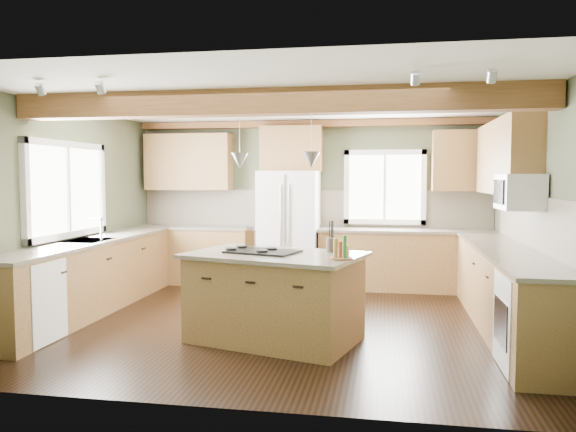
# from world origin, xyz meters

# --- Properties ---
(floor) EXTENTS (5.60, 5.60, 0.00)m
(floor) POSITION_xyz_m (0.00, 0.00, 0.00)
(floor) COLOR black
(floor) RESTS_ON ground
(ceiling) EXTENTS (5.60, 5.60, 0.00)m
(ceiling) POSITION_xyz_m (0.00, 0.00, 2.60)
(ceiling) COLOR silver
(ceiling) RESTS_ON wall_back
(wall_back) EXTENTS (5.60, 0.00, 5.60)m
(wall_back) POSITION_xyz_m (0.00, 2.50, 1.30)
(wall_back) COLOR #4C5139
(wall_back) RESTS_ON ground
(wall_left) EXTENTS (0.00, 5.00, 5.00)m
(wall_left) POSITION_xyz_m (-2.80, 0.00, 1.30)
(wall_left) COLOR #4C5139
(wall_left) RESTS_ON ground
(wall_right) EXTENTS (0.00, 5.00, 5.00)m
(wall_right) POSITION_xyz_m (2.80, 0.00, 1.30)
(wall_right) COLOR #4C5139
(wall_right) RESTS_ON ground
(ceiling_beam) EXTENTS (5.55, 0.26, 0.26)m
(ceiling_beam) POSITION_xyz_m (0.00, -0.73, 2.47)
(ceiling_beam) COLOR #502E17
(ceiling_beam) RESTS_ON ceiling
(soffit_trim) EXTENTS (5.55, 0.20, 0.10)m
(soffit_trim) POSITION_xyz_m (0.00, 2.40, 2.54)
(soffit_trim) COLOR #502E17
(soffit_trim) RESTS_ON ceiling
(backsplash_back) EXTENTS (5.58, 0.03, 0.58)m
(backsplash_back) POSITION_xyz_m (0.00, 2.48, 1.21)
(backsplash_back) COLOR brown
(backsplash_back) RESTS_ON wall_back
(backsplash_right) EXTENTS (0.03, 3.70, 0.58)m
(backsplash_right) POSITION_xyz_m (2.78, 0.05, 1.21)
(backsplash_right) COLOR brown
(backsplash_right) RESTS_ON wall_right
(base_cab_back_left) EXTENTS (2.02, 0.60, 0.88)m
(base_cab_back_left) POSITION_xyz_m (-1.79, 2.20, 0.44)
(base_cab_back_left) COLOR brown
(base_cab_back_left) RESTS_ON floor
(counter_back_left) EXTENTS (2.06, 0.64, 0.04)m
(counter_back_left) POSITION_xyz_m (-1.79, 2.20, 0.90)
(counter_back_left) COLOR #443B32
(counter_back_left) RESTS_ON base_cab_back_left
(base_cab_back_right) EXTENTS (2.62, 0.60, 0.88)m
(base_cab_back_right) POSITION_xyz_m (1.49, 2.20, 0.44)
(base_cab_back_right) COLOR brown
(base_cab_back_right) RESTS_ON floor
(counter_back_right) EXTENTS (2.66, 0.64, 0.04)m
(counter_back_right) POSITION_xyz_m (1.49, 2.20, 0.90)
(counter_back_right) COLOR #443B32
(counter_back_right) RESTS_ON base_cab_back_right
(base_cab_left) EXTENTS (0.60, 3.70, 0.88)m
(base_cab_left) POSITION_xyz_m (-2.50, 0.05, 0.44)
(base_cab_left) COLOR brown
(base_cab_left) RESTS_ON floor
(counter_left) EXTENTS (0.64, 3.74, 0.04)m
(counter_left) POSITION_xyz_m (-2.50, 0.05, 0.90)
(counter_left) COLOR #443B32
(counter_left) RESTS_ON base_cab_left
(base_cab_right) EXTENTS (0.60, 3.70, 0.88)m
(base_cab_right) POSITION_xyz_m (2.50, 0.05, 0.44)
(base_cab_right) COLOR brown
(base_cab_right) RESTS_ON floor
(counter_right) EXTENTS (0.64, 3.74, 0.04)m
(counter_right) POSITION_xyz_m (2.50, 0.05, 0.90)
(counter_right) COLOR #443B32
(counter_right) RESTS_ON base_cab_right
(upper_cab_back_left) EXTENTS (1.40, 0.35, 0.90)m
(upper_cab_back_left) POSITION_xyz_m (-1.99, 2.33, 1.95)
(upper_cab_back_left) COLOR brown
(upper_cab_back_left) RESTS_ON wall_back
(upper_cab_over_fridge) EXTENTS (0.96, 0.35, 0.70)m
(upper_cab_over_fridge) POSITION_xyz_m (-0.30, 2.33, 2.15)
(upper_cab_over_fridge) COLOR brown
(upper_cab_over_fridge) RESTS_ON wall_back
(upper_cab_right) EXTENTS (0.35, 2.20, 0.90)m
(upper_cab_right) POSITION_xyz_m (2.62, 0.90, 1.95)
(upper_cab_right) COLOR brown
(upper_cab_right) RESTS_ON wall_right
(upper_cab_back_corner) EXTENTS (0.90, 0.35, 0.90)m
(upper_cab_back_corner) POSITION_xyz_m (2.30, 2.33, 1.95)
(upper_cab_back_corner) COLOR brown
(upper_cab_back_corner) RESTS_ON wall_back
(window_left) EXTENTS (0.04, 1.60, 1.05)m
(window_left) POSITION_xyz_m (-2.78, 0.05, 1.55)
(window_left) COLOR white
(window_left) RESTS_ON wall_left
(window_back) EXTENTS (1.10, 0.04, 1.00)m
(window_back) POSITION_xyz_m (1.15, 2.48, 1.55)
(window_back) COLOR white
(window_back) RESTS_ON wall_back
(sink) EXTENTS (0.50, 0.65, 0.03)m
(sink) POSITION_xyz_m (-2.50, 0.05, 0.91)
(sink) COLOR #262628
(sink) RESTS_ON counter_left
(faucet) EXTENTS (0.02, 0.02, 0.28)m
(faucet) POSITION_xyz_m (-2.32, 0.05, 1.05)
(faucet) COLOR #B2B2B7
(faucet) RESTS_ON sink
(dishwasher) EXTENTS (0.60, 0.60, 0.84)m
(dishwasher) POSITION_xyz_m (-2.49, -1.25, 0.43)
(dishwasher) COLOR white
(dishwasher) RESTS_ON floor
(oven) EXTENTS (0.60, 0.72, 0.84)m
(oven) POSITION_xyz_m (2.49, -1.25, 0.43)
(oven) COLOR white
(oven) RESTS_ON floor
(microwave) EXTENTS (0.40, 0.70, 0.38)m
(microwave) POSITION_xyz_m (2.58, -0.05, 1.55)
(microwave) COLOR white
(microwave) RESTS_ON wall_right
(pendant_left) EXTENTS (0.18, 0.18, 0.16)m
(pendant_left) POSITION_xyz_m (-0.36, -0.62, 1.88)
(pendant_left) COLOR #B2B2B7
(pendant_left) RESTS_ON ceiling
(pendant_right) EXTENTS (0.18, 0.18, 0.16)m
(pendant_right) POSITION_xyz_m (0.44, -0.85, 1.88)
(pendant_right) COLOR #B2B2B7
(pendant_right) RESTS_ON ceiling
(refrigerator) EXTENTS (0.90, 0.74, 1.80)m
(refrigerator) POSITION_xyz_m (-0.30, 2.12, 0.90)
(refrigerator) COLOR white
(refrigerator) RESTS_ON floor
(island) EXTENTS (1.86, 1.42, 0.88)m
(island) POSITION_xyz_m (0.04, -0.73, 0.44)
(island) COLOR olive
(island) RESTS_ON floor
(island_top) EXTENTS (1.99, 1.55, 0.04)m
(island_top) POSITION_xyz_m (0.04, -0.73, 0.90)
(island_top) COLOR #443B32
(island_top) RESTS_ON island
(cooktop) EXTENTS (0.82, 0.65, 0.02)m
(cooktop) POSITION_xyz_m (-0.09, -0.70, 0.93)
(cooktop) COLOR black
(cooktop) RESTS_ON island_top
(knife_block) EXTENTS (0.11, 0.08, 0.18)m
(knife_block) POSITION_xyz_m (-0.36, -0.16, 1.01)
(knife_block) COLOR brown
(knife_block) RESTS_ON island_top
(utensil_crock) EXTENTS (0.16, 0.16, 0.15)m
(utensil_crock) POSITION_xyz_m (0.61, -0.53, 1.00)
(utensil_crock) COLOR #3B352F
(utensil_crock) RESTS_ON island_top
(bottle_tray) EXTENTS (0.32, 0.32, 0.22)m
(bottle_tray) POSITION_xyz_m (0.75, -1.03, 1.03)
(bottle_tray) COLOR brown
(bottle_tray) RESTS_ON island_top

